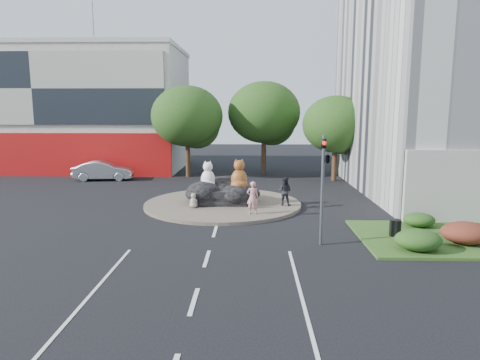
# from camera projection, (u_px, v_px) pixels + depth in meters

# --- Properties ---
(ground) EXTENTS (120.00, 120.00, 0.00)m
(ground) POSITION_uv_depth(u_px,v_px,m) (207.00, 259.00, 17.66)
(ground) COLOR black
(ground) RESTS_ON ground
(roundabout_island) EXTENTS (10.00, 10.00, 0.20)m
(roundabout_island) POSITION_uv_depth(u_px,v_px,m) (223.00, 204.00, 27.51)
(roundabout_island) COLOR brown
(roundabout_island) RESTS_ON ground
(rock_plinth) EXTENTS (3.20, 2.60, 0.90)m
(rock_plinth) POSITION_uv_depth(u_px,v_px,m) (223.00, 196.00, 27.42)
(rock_plinth) COLOR black
(rock_plinth) RESTS_ON roundabout_island
(shophouse_block) EXTENTS (25.20, 12.30, 17.40)m
(shophouse_block) POSITION_uv_depth(u_px,v_px,m) (62.00, 109.00, 44.67)
(shophouse_block) COLOR beige
(shophouse_block) RESTS_ON ground
(grass_verge) EXTENTS (10.00, 6.00, 0.12)m
(grass_verge) POSITION_uv_depth(u_px,v_px,m) (465.00, 238.00, 20.29)
(grass_verge) COLOR #224717
(grass_verge) RESTS_ON ground
(tree_left) EXTENTS (6.46, 6.46, 8.27)m
(tree_left) POSITION_uv_depth(u_px,v_px,m) (188.00, 119.00, 38.68)
(tree_left) COLOR #382314
(tree_left) RESTS_ON ground
(tree_mid) EXTENTS (6.84, 6.84, 8.76)m
(tree_mid) POSITION_uv_depth(u_px,v_px,m) (265.00, 116.00, 40.41)
(tree_mid) COLOR #382314
(tree_mid) RESTS_ON ground
(tree_right) EXTENTS (5.70, 5.70, 7.30)m
(tree_right) POSITION_uv_depth(u_px,v_px,m) (336.00, 127.00, 36.46)
(tree_right) COLOR #382314
(tree_right) RESTS_ON ground
(hedge_near_green) EXTENTS (2.00, 1.60, 0.90)m
(hedge_near_green) POSITION_uv_depth(u_px,v_px,m) (418.00, 240.00, 18.31)
(hedge_near_green) COLOR #1C3D13
(hedge_near_green) RESTS_ON grass_verge
(hedge_red) EXTENTS (2.20, 1.76, 0.99)m
(hedge_red) POSITION_uv_depth(u_px,v_px,m) (466.00, 233.00, 19.22)
(hedge_red) COLOR #4B1814
(hedge_red) RESTS_ON grass_verge
(hedge_back_green) EXTENTS (1.60, 1.28, 0.72)m
(hedge_back_green) POSITION_uv_depth(u_px,v_px,m) (419.00, 220.00, 22.03)
(hedge_back_green) COLOR #1C3D13
(hedge_back_green) RESTS_ON grass_verge
(traffic_light) EXTENTS (0.44, 1.24, 5.00)m
(traffic_light) POSITION_uv_depth(u_px,v_px,m) (325.00, 166.00, 18.91)
(traffic_light) COLOR #595B60
(traffic_light) RESTS_ON ground
(street_lamp) EXTENTS (2.34, 0.22, 8.06)m
(street_lamp) POSITION_uv_depth(u_px,v_px,m) (443.00, 137.00, 24.47)
(street_lamp) COLOR #595B60
(street_lamp) RESTS_ON ground
(cat_white) EXTENTS (1.36, 1.28, 1.80)m
(cat_white) POSITION_uv_depth(u_px,v_px,m) (208.00, 175.00, 27.23)
(cat_white) COLOR white
(cat_white) RESTS_ON rock_plinth
(cat_tabby) EXTENTS (1.23, 1.08, 1.99)m
(cat_tabby) POSITION_uv_depth(u_px,v_px,m) (239.00, 174.00, 26.78)
(cat_tabby) COLOR #AC5C24
(cat_tabby) RESTS_ON rock_plinth
(kitten_calico) EXTENTS (0.69, 0.65, 0.93)m
(kitten_calico) POSITION_uv_depth(u_px,v_px,m) (194.00, 200.00, 25.97)
(kitten_calico) COLOR white
(kitten_calico) RESTS_ON roundabout_island
(kitten_white) EXTENTS (0.56, 0.57, 0.72)m
(kitten_white) POSITION_uv_depth(u_px,v_px,m) (252.00, 202.00, 25.83)
(kitten_white) COLOR silver
(kitten_white) RESTS_ON roundabout_island
(pedestrian_pink) EXTENTS (0.70, 0.48, 1.89)m
(pedestrian_pink) POSITION_uv_depth(u_px,v_px,m) (253.00, 198.00, 24.33)
(pedestrian_pink) COLOR tan
(pedestrian_pink) RESTS_ON roundabout_island
(pedestrian_dark) EXTENTS (1.04, 0.92, 1.79)m
(pedestrian_dark) POSITION_uv_depth(u_px,v_px,m) (285.00, 191.00, 26.55)
(pedestrian_dark) COLOR black
(pedestrian_dark) RESTS_ON roundabout_island
(parked_car) EXTENTS (5.25, 2.36, 1.67)m
(parked_car) POSITION_uv_depth(u_px,v_px,m) (104.00, 171.00, 37.35)
(parked_car) COLOR #ABAEB3
(parked_car) RESTS_ON ground
(litter_bin) EXTENTS (0.67, 0.67, 0.78)m
(litter_bin) POSITION_uv_depth(u_px,v_px,m) (395.00, 228.00, 20.45)
(litter_bin) COLOR black
(litter_bin) RESTS_ON grass_verge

